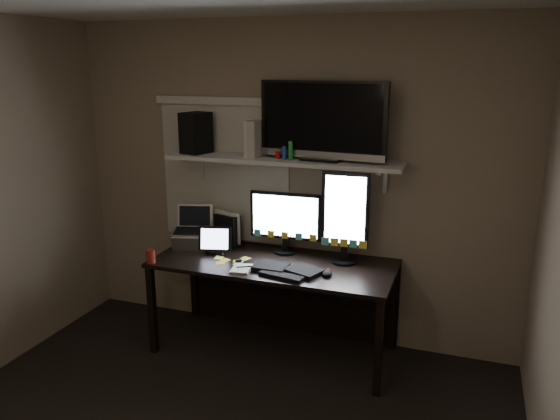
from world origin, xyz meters
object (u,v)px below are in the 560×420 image
at_px(keyboard, 287,269).
at_px(monitor_portrait, 345,217).
at_px(laptop, 190,228).
at_px(cup, 151,256).
at_px(game_console, 256,138).
at_px(speaker, 196,133).
at_px(tablet, 216,240).
at_px(monitor_landscape, 286,222).
at_px(tv, 323,121).
at_px(desk, 279,278).
at_px(mouse, 327,273).

bearing_deg(keyboard, monitor_portrait, 53.46).
relative_size(laptop, cup, 3.25).
bearing_deg(monitor_portrait, game_console, 173.54).
distance_m(cup, speaker, 1.01).
xyz_separation_m(tablet, game_console, (0.27, 0.20, 0.78)).
bearing_deg(monitor_landscape, tablet, -159.68).
height_order(tv, game_console, tv).
height_order(laptop, speaker, speaker).
bearing_deg(laptop, speaker, 56.63).
xyz_separation_m(tablet, laptop, (-0.27, 0.08, 0.05)).
relative_size(game_console, speaker, 0.87).
xyz_separation_m(desk, keyboard, (0.16, -0.27, 0.19)).
bearing_deg(monitor_portrait, tv, 168.04).
xyz_separation_m(tv, speaker, (-1.02, 0.00, -0.12)).
relative_size(monitor_portrait, laptop, 2.17).
distance_m(mouse, tablet, 0.95).
relative_size(keyboard, speaker, 1.57).
bearing_deg(cup, laptop, 75.73).
distance_m(laptop, speaker, 0.76).
bearing_deg(monitor_landscape, tv, -7.20).
distance_m(monitor_portrait, laptop, 1.26).
distance_m(tv, speaker, 1.03).
height_order(monitor_portrait, mouse, monitor_portrait).
xyz_separation_m(keyboard, cup, (-1.01, -0.18, 0.03)).
bearing_deg(mouse, monitor_landscape, 133.41).
bearing_deg(mouse, desk, 143.37).
height_order(monitor_portrait, laptop, monitor_portrait).
bearing_deg(speaker, monitor_portrait, 14.06).
relative_size(monitor_portrait, tv, 0.74).
bearing_deg(tablet, laptop, 149.75).
relative_size(monitor_portrait, cup, 7.04).
xyz_separation_m(laptop, cup, (-0.11, -0.41, -0.11)).
distance_m(monitor_landscape, tablet, 0.56).
bearing_deg(desk, mouse, -29.86).
relative_size(keyboard, tablet, 1.96).
relative_size(keyboard, tv, 0.53).
height_order(keyboard, cup, cup).
xyz_separation_m(laptop, game_console, (0.53, 0.12, 0.73)).
bearing_deg(game_console, keyboard, -31.67).
distance_m(monitor_portrait, tablet, 1.02).
distance_m(monitor_landscape, laptop, 0.78).
bearing_deg(game_console, monitor_landscape, 14.33).
bearing_deg(mouse, laptop, 162.36).
bearing_deg(tv, speaker, -175.33).
xyz_separation_m(mouse, tv, (-0.15, 0.34, 1.01)).
bearing_deg(game_console, cup, -127.63).
relative_size(desk, tv, 1.91).
xyz_separation_m(desk, game_console, (-0.21, 0.09, 1.06)).
bearing_deg(monitor_portrait, mouse, -101.27).
xyz_separation_m(monitor_portrait, laptop, (-1.25, -0.07, -0.19)).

